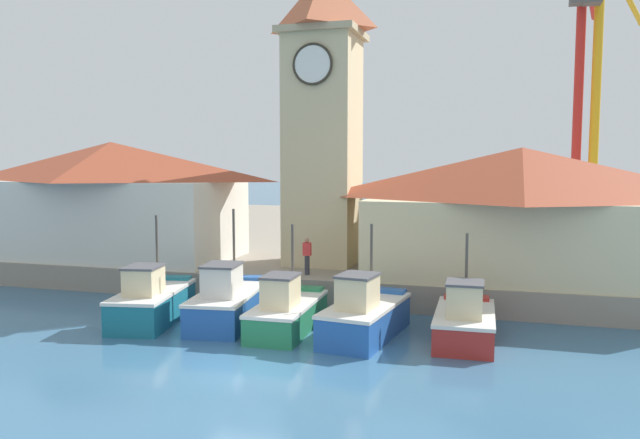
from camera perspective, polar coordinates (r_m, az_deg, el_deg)
name	(u,v)px	position (r m, az deg, el deg)	size (l,w,h in m)	color
ground_plane	(240,371)	(18.88, -7.34, -13.54)	(300.00, 300.00, 0.00)	#386689
quay_wharf	(396,237)	(45.36, 6.99, -1.62)	(120.00, 40.00, 1.16)	gray
fishing_boat_far_left	(152,301)	(24.67, -15.11, -7.25)	(2.75, 4.99, 4.02)	#196B7F
fishing_boat_left_outer	(229,302)	(23.98, -8.33, -7.45)	(2.62, 5.38, 4.26)	#2356A8
fishing_boat_left_inner	(287,311)	(22.68, -3.03, -8.36)	(1.99, 4.83, 3.79)	#237A4C
fishing_boat_mid_left	(365,315)	(21.82, 4.10, -8.73)	(2.55, 4.87, 3.90)	#2356A8
fishing_boat_center	(465,320)	(21.95, 13.09, -8.98)	(2.13, 4.39, 3.62)	#AD2823
clock_tower	(323,112)	(29.88, 0.26, 9.77)	(3.68, 3.68, 15.29)	beige
warehouse_left	(112,198)	(33.74, -18.45, 1.84)	(12.88, 6.58, 5.89)	silver
warehouse_right	(520,211)	(27.91, 17.86, 0.76)	(13.05, 6.96, 5.51)	beige
port_crane_near	(577,135)	(41.43, 22.45, 7.19)	(2.62, 7.73, 17.17)	maroon
port_crane_far	(596,129)	(41.75, 23.95, 7.56)	(5.10, 10.32, 17.65)	#976E11
dock_worker_near_tower	(307,256)	(27.08, -1.19, -3.32)	(0.34, 0.22, 1.62)	#33333D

